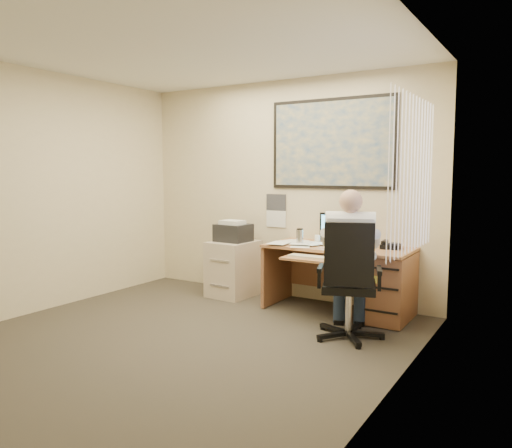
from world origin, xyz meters
The scene contains 8 objects.
room_shell centered at (0.00, 0.00, 1.35)m, with size 4.00×4.50×2.70m.
desk centered at (1.23, 1.90, 0.44)m, with size 1.60×0.97×1.09m.
world_map centered at (0.65, 2.23, 1.90)m, with size 1.56×0.03×1.06m, color #1E4C93.
wall_calendar centered at (-0.10, 2.24, 1.08)m, with size 0.28×0.01×0.42m, color white.
window_blinds centered at (1.97, 0.80, 1.55)m, with size 0.06×1.40×1.30m, color silver, non-canonical shape.
filing_cabinet centered at (-0.53, 1.90, 0.41)m, with size 0.53×0.62×0.97m.
office_chair centered at (1.30, 1.07, 0.33)m, with size 0.86×0.86×1.13m.
person centered at (1.32, 1.15, 0.70)m, with size 0.58×0.83×1.41m, color white, non-canonical shape.
Camera 1 is at (2.98, -3.28, 1.57)m, focal length 35.00 mm.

